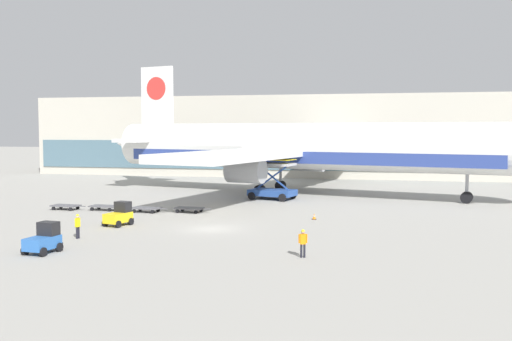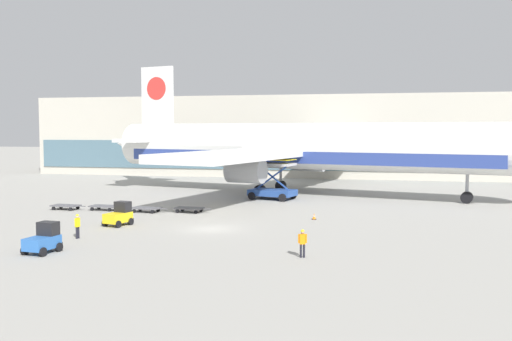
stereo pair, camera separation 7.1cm
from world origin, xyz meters
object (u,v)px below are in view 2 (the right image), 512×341
Objects in this scene: baggage_dolly_second at (104,206)px; scissor_lift_loader at (273,184)px; baggage_dolly_lead at (66,206)px; traffic_cone_near at (314,217)px; airplane_main at (295,148)px; baggage_dolly_third at (146,208)px; baggage_tug_foreground at (44,240)px; ground_crew_far at (77,224)px; baggage_dolly_trail at (189,208)px; baggage_tug_mid at (119,215)px; ground_crew_near at (302,241)px.

scissor_lift_loader is at bearing 44.03° from baggage_dolly_second.
traffic_cone_near reaches higher than baggage_dolly_lead.
airplane_main is at bearing 87.36° from scissor_lift_loader.
baggage_dolly_third is at bearing -108.34° from airplane_main.
airplane_main reaches higher than baggage_dolly_second.
baggage_tug_foreground is 1.40× the size of ground_crew_far.
baggage_dolly_trail is (4.19, 0.83, 0.00)m from baggage_dolly_third.
baggage_tug_mid is 12.33m from baggage_dolly_lead.
airplane_main is 23.11m from baggage_dolly_third.
baggage_tug_mid is at bearing -100.34° from scissor_lift_loader.
baggage_dolly_lead is at bearing 177.97° from traffic_cone_near.
airplane_main reaches higher than baggage_dolly_trail.
ground_crew_far is (-3.70, -14.68, 0.71)m from baggage_dolly_trail.
scissor_lift_loader reaches higher than baggage_dolly_second.
baggage_dolly_second is 6.73× the size of traffic_cone_near.
baggage_tug_foreground reaches higher than baggage_dolly_trail.
baggage_dolly_lead is 2.07× the size of ground_crew_near.
ground_crew_near is (13.60, -17.37, 0.68)m from baggage_dolly_trail.
baggage_tug_mid is at bearing -156.83° from traffic_cone_near.
baggage_dolly_trail is (3.31, 8.54, -0.49)m from baggage_tug_mid.
airplane_main is at bearing -9.77° from baggage_tug_foreground.
baggage_tug_foreground is at bearing -6.96° from ground_crew_near.
ground_crew_near is (17.79, -16.54, 0.68)m from baggage_dolly_third.
ground_crew_far is at bearing -100.44° from baggage_dolly_trail.
ground_crew_far is 20.75m from traffic_cone_near.
airplane_main is 31.52× the size of ground_crew_near.
airplane_main reaches higher than baggage_tug_mid.
ground_crew_near is (16.90, -8.83, 0.20)m from baggage_tug_mid.
baggage_tug_mid is 1.50× the size of ground_crew_near.
ground_crew_far is 3.32× the size of traffic_cone_near.
traffic_cone_near is (21.45, -1.36, -0.12)m from baggage_dolly_second.
baggage_dolly_lead is 4.05m from baggage_dolly_second.
baggage_tug_foreground is 19.92m from baggage_dolly_trail.
airplane_main is 21.27m from traffic_cone_near.
ground_crew_far is at bearing -66.18° from baggage_dolly_second.
baggage_tug_mid is at bearing -79.77° from baggage_dolly_third.
baggage_tug_mid is 0.73× the size of baggage_dolly_second.
baggage_dolly_second is 8.93m from baggage_dolly_trail.
airplane_main is at bearing 46.35° from baggage_dolly_lead.
ground_crew_far is (-11.45, -32.87, -4.74)m from airplane_main.
baggage_tug_mid reaches higher than ground_crew_near.
baggage_dolly_second is at bearing -51.57° from ground_crew_near.
airplane_main is 22.00× the size of baggage_tug_foreground.
baggage_dolly_second is at bearing 10.11° from baggage_dolly_lead.
airplane_main is 7.37m from scissor_lift_loader.
baggage_dolly_second is 28.20m from ground_crew_near.
baggage_tug_foreground reaches higher than baggage_dolly_lead.
baggage_dolly_lead is 1.00× the size of baggage_dolly_third.
baggage_tug_mid reaches higher than ground_crew_far.
scissor_lift_loader is 28.63m from ground_crew_far.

